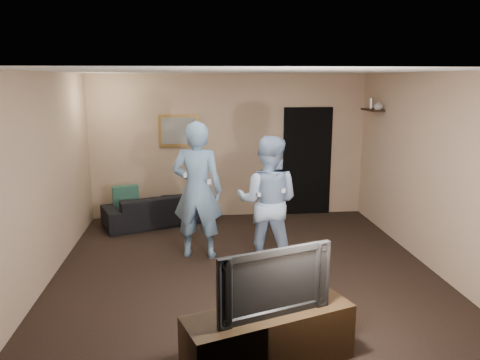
{
  "coord_description": "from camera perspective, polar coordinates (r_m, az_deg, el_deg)",
  "views": [
    {
      "loc": [
        -0.65,
        -5.93,
        2.52
      ],
      "look_at": [
        -0.02,
        0.3,
        1.15
      ],
      "focal_mm": 35.0,
      "sensor_mm": 36.0,
      "label": 1
    }
  ],
  "objects": [
    {
      "name": "light_switch",
      "position": [
        8.63,
        4.34,
        4.17
      ],
      "size": [
        0.08,
        0.02,
        0.12
      ],
      "primitive_type": "cube",
      "color": "silver",
      "rests_on": "wall_back"
    },
    {
      "name": "painting_frame",
      "position": [
        8.46,
        -7.45,
        5.99
      ],
      "size": [
        0.72,
        0.05,
        0.57
      ],
      "primitive_type": "cube",
      "color": "olive",
      "rests_on": "wall_back"
    },
    {
      "name": "wii_player_right",
      "position": [
        6.29,
        3.42,
        -2.67
      ],
      "size": [
        1.04,
        0.92,
        1.78
      ],
      "color": "#94B2D8",
      "rests_on": "ground"
    },
    {
      "name": "tv_console",
      "position": [
        4.39,
        3.51,
        -18.79
      ],
      "size": [
        1.6,
        0.96,
        0.54
      ],
      "primitive_type": "cube",
      "rotation": [
        0.0,
        0.0,
        0.33
      ],
      "color": "black",
      "rests_on": "ground"
    },
    {
      "name": "wall_right",
      "position": [
        6.83,
        21.86,
        1.15
      ],
      "size": [
        0.04,
        5.0,
        2.6
      ],
      "primitive_type": "cube",
      "color": "tan",
      "rests_on": "ground"
    },
    {
      "name": "ground",
      "position": [
        6.48,
        0.48,
        -10.56
      ],
      "size": [
        5.0,
        5.0,
        0.0
      ],
      "primitive_type": "plane",
      "color": "black",
      "rests_on": "ground"
    },
    {
      "name": "throw_pillow",
      "position": [
        8.35,
        -13.75,
        -2.16
      ],
      "size": [
        0.46,
        0.25,
        0.44
      ],
      "primitive_type": "cube",
      "rotation": [
        0.0,
        0.0,
        0.28
      ],
      "color": "#17473B",
      "rests_on": "sofa"
    },
    {
      "name": "sofa",
      "position": [
        8.35,
        -9.91,
        -3.47
      ],
      "size": [
        2.0,
        1.34,
        0.55
      ],
      "primitive_type": "imported",
      "rotation": [
        0.0,
        0.0,
        3.5
      ],
      "color": "black",
      "rests_on": "ground"
    },
    {
      "name": "television",
      "position": [
        4.12,
        3.62,
        -11.93
      ],
      "size": [
        1.04,
        0.48,
        0.61
      ],
      "primitive_type": "imported",
      "rotation": [
        0.0,
        0.0,
        0.33
      ],
      "color": "black",
      "rests_on": "tv_console"
    },
    {
      "name": "wall_shelf",
      "position": [
        8.32,
        15.85,
        8.22
      ],
      "size": [
        0.2,
        0.6,
        0.03
      ],
      "primitive_type": "cube",
      "color": "black",
      "rests_on": "wall_right"
    },
    {
      "name": "wall_back",
      "position": [
        8.54,
        -1.33,
        4.12
      ],
      "size": [
        5.0,
        0.04,
        2.6
      ],
      "primitive_type": "cube",
      "color": "tan",
      "rests_on": "ground"
    },
    {
      "name": "shelf_vase",
      "position": [
        8.1,
        16.51,
        8.73
      ],
      "size": [
        0.17,
        0.17,
        0.15
      ],
      "primitive_type": "imported",
      "rotation": [
        0.0,
        0.0,
        0.19
      ],
      "color": "#A5A5AA",
      "rests_on": "wall_shelf"
    },
    {
      "name": "shelf_figurine",
      "position": [
        8.39,
        15.71,
        8.98
      ],
      "size": [
        0.06,
        0.06,
        0.18
      ],
      "primitive_type": "cylinder",
      "color": "silver",
      "rests_on": "wall_shelf"
    },
    {
      "name": "wii_player_left",
      "position": [
        6.6,
        -5.22,
        -1.27
      ],
      "size": [
        0.79,
        0.61,
        1.95
      ],
      "color": "#6A93B9",
      "rests_on": "ground"
    },
    {
      "name": "ceiling",
      "position": [
        5.97,
        0.53,
        13.11
      ],
      "size": [
        5.0,
        5.0,
        0.04
      ],
      "primitive_type": "cube",
      "color": "silver",
      "rests_on": "wall_back"
    },
    {
      "name": "painting_canvas",
      "position": [
        8.43,
        -7.45,
        5.97
      ],
      "size": [
        0.62,
        0.01,
        0.47
      ],
      "primitive_type": "cube",
      "color": "slate",
      "rests_on": "painting_frame"
    },
    {
      "name": "doorway",
      "position": [
        8.79,
        8.17,
        2.25
      ],
      "size": [
        0.9,
        0.06,
        2.0
      ],
      "primitive_type": "cube",
      "color": "black",
      "rests_on": "ground"
    },
    {
      "name": "wall_front",
      "position": [
        3.7,
        4.77,
        -6.94
      ],
      "size": [
        5.0,
        0.04,
        2.6
      ],
      "primitive_type": "cube",
      "color": "tan",
      "rests_on": "ground"
    },
    {
      "name": "wall_left",
      "position": [
        6.33,
        -22.61,
        0.27
      ],
      "size": [
        0.04,
        5.0,
        2.6
      ],
      "primitive_type": "cube",
      "color": "tan",
      "rests_on": "ground"
    }
  ]
}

